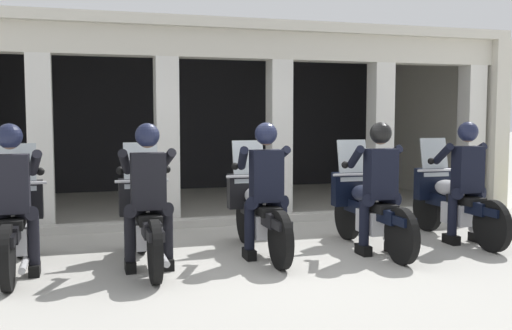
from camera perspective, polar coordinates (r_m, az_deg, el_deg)
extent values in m
plane|color=#A8A59E|center=(9.96, -4.48, -4.85)|extent=(80.00, 80.00, 0.00)
cube|color=black|center=(13.60, -7.28, 4.05)|extent=(10.20, 0.24, 2.99)
cube|color=beige|center=(9.51, -3.09, 11.48)|extent=(10.20, 0.36, 0.44)
cube|color=beige|center=(11.53, -5.54, 11.79)|extent=(10.20, 4.79, 0.16)
cube|color=beige|center=(13.35, 16.13, 3.88)|extent=(0.30, 4.79, 2.99)
cube|color=silver|center=(9.20, -20.01, 2.09)|extent=(0.35, 0.36, 2.55)
cube|color=silver|center=(9.28, -8.58, 2.34)|extent=(0.35, 0.36, 2.55)
cube|color=silver|center=(9.71, 2.23, 2.50)|extent=(0.35, 0.36, 2.55)
cube|color=silver|center=(10.45, 11.83, 2.56)|extent=(0.35, 0.36, 2.55)
cube|color=silver|center=(11.44, 19.96, 2.56)|extent=(0.35, 0.36, 2.55)
cube|color=#B7B5AD|center=(9.10, -2.27, -5.37)|extent=(9.80, 0.24, 0.12)
cylinder|color=black|center=(7.50, -21.66, -5.88)|extent=(0.09, 0.64, 0.64)
cylinder|color=black|center=(6.14, -22.80, -8.24)|extent=(0.09, 0.64, 0.64)
cube|color=black|center=(7.47, -21.71, -4.31)|extent=(0.14, 0.44, 0.08)
cube|color=silver|center=(6.76, -22.23, -6.61)|extent=(0.28, 0.44, 0.28)
cube|color=black|center=(6.79, -22.22, -5.45)|extent=(0.18, 1.24, 0.16)
ellipsoid|color=#1E2338|center=(6.97, -22.09, -3.68)|extent=(0.26, 0.48, 0.22)
cube|color=black|center=(6.60, -22.39, -5.13)|extent=(0.24, 0.52, 0.10)
cube|color=black|center=(6.16, -22.79, -6.52)|extent=(0.16, 0.48, 0.10)
cylinder|color=silver|center=(7.40, -21.76, -4.13)|extent=(0.05, 0.24, 0.53)
cube|color=black|center=(7.33, -21.84, -3.12)|extent=(0.52, 0.16, 0.44)
sphere|color=silver|center=(7.42, -21.77, -2.87)|extent=(0.18, 0.18, 0.18)
cube|color=silver|center=(7.27, -21.94, -0.21)|extent=(0.40, 0.14, 0.54)
cylinder|color=silver|center=(7.20, -21.96, -1.65)|extent=(0.62, 0.04, 0.04)
cylinder|color=silver|center=(6.45, -21.40, -8.89)|extent=(0.07, 0.55, 0.07)
cube|color=black|center=(6.52, -22.52, -1.69)|extent=(0.36, 0.22, 0.60)
cube|color=black|center=(6.64, -22.42, -1.41)|extent=(0.05, 0.02, 0.32)
sphere|color=tan|center=(6.51, -22.63, 2.31)|extent=(0.21, 0.21, 0.21)
sphere|color=#191E38|center=(6.51, -22.64, 2.58)|extent=(0.26, 0.26, 0.26)
cylinder|color=black|center=(6.57, -21.20, -4.33)|extent=(0.26, 0.29, 0.17)
cylinder|color=black|center=(6.61, -20.60, -6.68)|extent=(0.12, 0.12, 0.53)
cube|color=black|center=(6.69, -20.51, -9.39)|extent=(0.11, 0.26, 0.12)
cylinder|color=black|center=(6.71, -20.51, 0.18)|extent=(0.19, 0.48, 0.31)
sphere|color=black|center=(6.93, -20.04, -0.59)|extent=(0.09, 0.09, 0.09)
cylinder|color=black|center=(7.36, -11.03, -5.82)|extent=(0.09, 0.64, 0.64)
cylinder|color=black|center=(6.00, -9.70, -8.23)|extent=(0.09, 0.64, 0.64)
cube|color=black|center=(7.33, -11.06, -4.22)|extent=(0.14, 0.44, 0.08)
cube|color=silver|center=(6.62, -10.39, -6.56)|extent=(0.28, 0.44, 0.28)
cube|color=black|center=(6.65, -10.46, -5.38)|extent=(0.18, 1.24, 0.16)
ellipsoid|color=#1E2338|center=(6.83, -10.68, -3.58)|extent=(0.26, 0.48, 0.22)
cube|color=black|center=(6.46, -10.29, -5.04)|extent=(0.24, 0.52, 0.10)
cube|color=black|center=(6.02, -9.79, -6.47)|extent=(0.16, 0.48, 0.10)
cylinder|color=silver|center=(7.27, -11.02, -4.04)|extent=(0.05, 0.24, 0.53)
cube|color=black|center=(7.19, -10.99, -3.01)|extent=(0.52, 0.16, 0.44)
sphere|color=silver|center=(7.28, -11.07, -2.75)|extent=(0.18, 0.18, 0.18)
cube|color=silver|center=(7.13, -11.02, -0.04)|extent=(0.40, 0.14, 0.54)
cylinder|color=silver|center=(7.06, -10.93, -1.51)|extent=(0.62, 0.04, 0.04)
cylinder|color=silver|center=(6.34, -8.92, -8.85)|extent=(0.07, 0.55, 0.07)
cube|color=black|center=(6.38, -10.33, -1.53)|extent=(0.36, 0.22, 0.60)
cube|color=#14193F|center=(6.50, -10.45, -1.25)|extent=(0.05, 0.02, 0.32)
sphere|color=tan|center=(6.37, -10.41, 2.56)|extent=(0.21, 0.21, 0.21)
sphere|color=#191E38|center=(6.37, -10.41, 2.83)|extent=(0.26, 0.26, 0.26)
cylinder|color=black|center=(6.46, -9.07, -4.22)|extent=(0.26, 0.29, 0.17)
cylinder|color=black|center=(6.52, -8.51, -6.59)|extent=(0.12, 0.12, 0.53)
cube|color=black|center=(6.60, -8.49, -9.34)|extent=(0.11, 0.26, 0.12)
cylinder|color=black|center=(6.43, -11.55, -4.30)|extent=(0.26, 0.29, 0.17)
cylinder|color=black|center=(6.47, -12.04, -6.72)|extent=(0.12, 0.12, 0.53)
cube|color=black|center=(6.56, -12.00, -9.48)|extent=(0.11, 0.26, 0.12)
cylinder|color=black|center=(6.62, -8.68, 0.36)|extent=(0.19, 0.48, 0.31)
sphere|color=black|center=(6.84, -8.58, -0.42)|extent=(0.09, 0.09, 0.09)
cylinder|color=black|center=(6.57, -12.48, 0.27)|extent=(0.19, 0.48, 0.31)
sphere|color=black|center=(6.79, -12.93, -0.53)|extent=(0.09, 0.09, 0.09)
cylinder|color=black|center=(7.77, -1.02, -5.17)|extent=(0.09, 0.64, 0.64)
cylinder|color=black|center=(6.46, 2.36, -7.23)|extent=(0.09, 0.64, 0.64)
cube|color=black|center=(7.74, -1.02, -3.66)|extent=(0.14, 0.44, 0.08)
cube|color=silver|center=(7.06, 0.64, -5.78)|extent=(0.28, 0.44, 0.28)
cube|color=black|center=(7.08, 0.52, -4.68)|extent=(0.18, 1.24, 0.16)
ellipsoid|color=#B2B2B7|center=(7.26, 0.00, -3.00)|extent=(0.26, 0.48, 0.22)
cube|color=black|center=(6.90, 0.96, -4.34)|extent=(0.24, 0.52, 0.10)
cube|color=black|center=(6.48, 2.20, -5.60)|extent=(0.16, 0.48, 0.10)
cylinder|color=silver|center=(7.68, -0.90, -3.48)|extent=(0.05, 0.24, 0.53)
cube|color=black|center=(7.60, -0.78, -2.50)|extent=(0.52, 0.16, 0.44)
sphere|color=silver|center=(7.69, -0.98, -2.26)|extent=(0.18, 0.18, 0.18)
cube|color=silver|center=(7.54, -0.74, 0.31)|extent=(0.40, 0.14, 0.54)
cylinder|color=silver|center=(7.48, -0.57, -1.07)|extent=(0.62, 0.04, 0.04)
cylinder|color=silver|center=(6.81, 2.49, -7.85)|extent=(0.07, 0.55, 0.07)
cube|color=black|center=(6.83, 1.01, -1.05)|extent=(0.36, 0.22, 0.60)
cube|color=black|center=(6.94, 0.71, -0.79)|extent=(0.05, 0.02, 0.32)
sphere|color=tan|center=(6.82, 0.97, 2.78)|extent=(0.21, 0.21, 0.21)
sphere|color=#191E38|center=(6.82, 0.97, 3.03)|extent=(0.26, 0.26, 0.26)
cylinder|color=black|center=(6.93, 2.07, -3.55)|extent=(0.26, 0.29, 0.17)
cylinder|color=black|center=(6.99, 2.53, -5.76)|extent=(0.12, 0.12, 0.53)
cube|color=black|center=(7.07, 2.49, -8.33)|extent=(0.11, 0.26, 0.12)
cylinder|color=black|center=(6.85, -0.16, -3.65)|extent=(0.26, 0.29, 0.17)
cylinder|color=black|center=(6.87, -0.64, -5.94)|extent=(0.12, 0.12, 0.53)
cube|color=black|center=(6.95, -0.66, -8.56)|extent=(0.11, 0.26, 0.12)
cylinder|color=black|center=(7.10, 2.15, 0.71)|extent=(0.19, 0.48, 0.31)
sphere|color=black|center=(7.32, 1.91, -0.03)|extent=(0.09, 0.09, 0.09)
cylinder|color=black|center=(6.97, -1.28, 0.64)|extent=(0.19, 0.48, 0.31)
sphere|color=black|center=(7.17, -2.03, -0.13)|extent=(0.09, 0.09, 0.09)
cylinder|color=black|center=(8.08, 8.77, -4.85)|extent=(0.09, 0.64, 0.64)
cylinder|color=black|center=(6.86, 13.83, -6.65)|extent=(0.09, 0.64, 0.64)
cube|color=black|center=(8.05, 8.79, -3.39)|extent=(0.14, 0.44, 0.08)
cube|color=silver|center=(7.41, 11.28, -5.36)|extent=(0.28, 0.44, 0.28)
cube|color=black|center=(7.43, 11.11, -4.32)|extent=(0.18, 1.24, 0.16)
ellipsoid|color=#1E2338|center=(7.60, 10.36, -2.73)|extent=(0.26, 0.48, 0.22)
cube|color=black|center=(7.26, 11.78, -3.98)|extent=(0.24, 0.52, 0.10)
cube|color=black|center=(6.88, 13.60, -5.12)|extent=(0.16, 0.48, 0.10)
cylinder|color=silver|center=(7.99, 8.98, -3.22)|extent=(0.05, 0.24, 0.53)
cube|color=black|center=(7.92, 9.18, -2.27)|extent=(0.52, 0.16, 0.44)
sphere|color=silver|center=(8.00, 8.87, -2.05)|extent=(0.18, 0.18, 0.18)
cube|color=silver|center=(7.86, 9.28, 0.43)|extent=(0.40, 0.14, 0.54)
cylinder|color=silver|center=(7.81, 9.52, -0.90)|extent=(0.62, 0.04, 0.04)
cylinder|color=silver|center=(7.20, 13.42, -7.27)|extent=(0.07, 0.55, 0.07)
cube|color=black|center=(7.20, 11.91, -0.85)|extent=(0.36, 0.22, 0.60)
cube|color=#591414|center=(7.30, 11.47, -0.61)|extent=(0.05, 0.02, 0.32)
sphere|color=tan|center=(7.19, 11.90, 2.78)|extent=(0.21, 0.21, 0.21)
sphere|color=black|center=(7.18, 11.91, 3.02)|extent=(0.26, 0.26, 0.26)
cylinder|color=black|center=(7.32, 12.76, -3.22)|extent=(0.26, 0.29, 0.17)
cylinder|color=black|center=(7.39, 13.13, -5.31)|extent=(0.12, 0.12, 0.53)
cube|color=black|center=(7.46, 13.04, -7.75)|extent=(0.11, 0.26, 0.12)
cylinder|color=black|center=(7.19, 10.81, -3.33)|extent=(0.26, 0.29, 0.17)
cylinder|color=black|center=(7.20, 10.35, -5.52)|extent=(0.12, 0.12, 0.53)
cube|color=black|center=(7.28, 10.28, -8.03)|extent=(0.11, 0.26, 0.12)
cylinder|color=black|center=(7.49, 12.58, 0.81)|extent=(0.19, 0.48, 0.31)
sphere|color=black|center=(7.70, 12.06, 0.11)|extent=(0.09, 0.09, 0.09)
cylinder|color=black|center=(7.28, 9.56, 0.75)|extent=(0.19, 0.48, 0.31)
sphere|color=black|center=(7.46, 8.56, 0.01)|extent=(0.09, 0.09, 0.09)
cylinder|color=black|center=(8.93, 16.16, -4.06)|extent=(0.09, 0.64, 0.64)
cylinder|color=black|center=(7.80, 21.75, -5.47)|extent=(0.09, 0.64, 0.64)
cube|color=black|center=(8.90, 16.19, -2.74)|extent=(0.14, 0.44, 0.08)
cube|color=silver|center=(8.31, 18.98, -4.44)|extent=(0.28, 0.44, 0.28)
cube|color=black|center=(8.33, 18.80, -3.51)|extent=(0.18, 1.24, 0.16)
ellipsoid|color=#B2B2B7|center=(8.48, 17.97, -2.11)|extent=(0.26, 0.48, 0.22)
cube|color=black|center=(8.17, 19.54, -3.18)|extent=(0.24, 0.52, 0.10)
cube|color=black|center=(7.82, 21.52, -4.14)|extent=(0.16, 0.48, 0.10)
cylinder|color=silver|center=(8.84, 16.41, -2.58)|extent=(0.05, 0.24, 0.53)
cube|color=black|center=(8.78, 16.64, -1.72)|extent=(0.52, 0.16, 0.44)
sphere|color=silver|center=(8.86, 16.29, -1.52)|extent=(0.18, 0.18, 0.18)
cube|color=silver|center=(8.73, 16.77, 0.71)|extent=(0.40, 0.14, 0.54)
cylinder|color=silver|center=(8.67, 17.03, -0.48)|extent=(0.62, 0.04, 0.04)
cylinder|color=silver|center=(8.14, 21.07, -6.08)|extent=(0.07, 0.55, 0.07)
cube|color=black|center=(8.11, 19.71, -0.40)|extent=(0.36, 0.22, 0.60)
cube|color=black|center=(8.21, 19.21, -0.19)|extent=(0.05, 0.02, 0.32)
sphere|color=tan|center=(8.10, 19.71, 2.82)|extent=(0.21, 0.21, 0.21)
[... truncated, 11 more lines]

